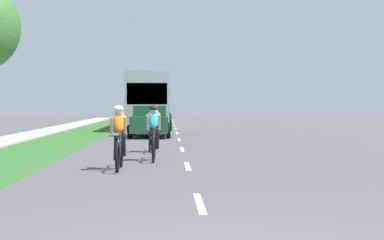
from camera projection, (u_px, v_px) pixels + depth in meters
ground_plane at (178, 138)px, 24.91m from camera, size 120.00×120.00×0.00m
grass_verge at (69, 138)px, 24.67m from camera, size 2.90×70.00×0.01m
sidewalk_concrete at (17, 138)px, 24.56m from camera, size 1.92×70.00×0.10m
lane_markings_center at (177, 133)px, 28.90m from camera, size 0.12×52.71×0.01m
cyclist_lead at (119, 137)px, 12.90m from camera, size 0.42×1.72×1.58m
cyclist_trailing at (154, 132)px, 14.94m from camera, size 0.42×1.72×1.58m
cyclist_distant at (155, 128)px, 17.61m from camera, size 0.42×1.72×1.58m
sedan_dark_green at (150, 121)px, 25.96m from camera, size 1.98×4.30×1.52m
bus_silver at (150, 98)px, 35.12m from camera, size 2.78×11.60×3.48m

